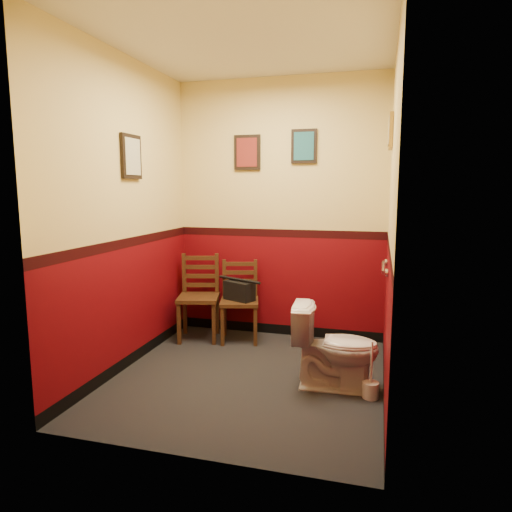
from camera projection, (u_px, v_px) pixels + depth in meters
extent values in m
cube|color=black|center=(248.00, 377.00, 3.84)|extent=(2.20, 2.40, 0.00)
cube|color=silver|center=(247.00, 39.00, 3.44)|extent=(2.20, 2.40, 0.00)
cube|color=#5A050B|center=(280.00, 210.00, 4.79)|extent=(2.20, 0.00, 2.70)
cube|color=#5A050B|center=(186.00, 231.00, 2.50)|extent=(2.20, 0.00, 2.70)
cube|color=#5A050B|center=(126.00, 215.00, 3.93)|extent=(0.00, 2.40, 2.70)
cube|color=#5A050B|center=(391.00, 220.00, 3.36)|extent=(0.00, 2.40, 2.70)
cylinder|color=silver|center=(384.00, 267.00, 3.66)|extent=(0.03, 0.50, 0.03)
cylinder|color=silver|center=(386.00, 273.00, 3.42)|extent=(0.02, 0.06, 0.06)
cylinder|color=silver|center=(386.00, 263.00, 3.90)|extent=(0.02, 0.06, 0.06)
cube|color=black|center=(247.00, 152.00, 4.77)|extent=(0.28, 0.03, 0.36)
cube|color=maroon|center=(247.00, 152.00, 4.76)|extent=(0.22, 0.01, 0.30)
cube|color=black|center=(304.00, 146.00, 4.61)|extent=(0.26, 0.03, 0.34)
cube|color=#215D6A|center=(304.00, 146.00, 4.59)|extent=(0.20, 0.01, 0.28)
cube|color=black|center=(131.00, 157.00, 3.95)|extent=(0.03, 0.30, 0.38)
cube|color=#C0BC97|center=(133.00, 157.00, 3.94)|extent=(0.01, 0.24, 0.31)
cube|color=olive|center=(391.00, 132.00, 3.83)|extent=(0.03, 0.34, 0.28)
cube|color=#C0BC97|center=(389.00, 132.00, 3.84)|extent=(0.01, 0.28, 0.22)
imported|color=white|center=(335.00, 348.00, 3.60)|extent=(0.70, 0.42, 0.67)
cylinder|color=silver|center=(371.00, 390.00, 3.46)|extent=(0.12, 0.12, 0.12)
cylinder|color=silver|center=(372.00, 364.00, 3.43)|extent=(0.02, 0.02, 0.35)
cube|color=#432814|center=(199.00, 298.00, 4.77)|extent=(0.50, 0.50, 0.04)
cube|color=#432814|center=(179.00, 323.00, 4.63)|extent=(0.05, 0.05, 0.44)
cube|color=#432814|center=(185.00, 314.00, 4.98)|extent=(0.05, 0.05, 0.44)
cube|color=#432814|center=(214.00, 323.00, 4.62)|extent=(0.05, 0.05, 0.44)
cube|color=#432814|center=(217.00, 314.00, 4.97)|extent=(0.05, 0.05, 0.44)
cube|color=#432814|center=(184.00, 274.00, 4.92)|extent=(0.05, 0.04, 0.44)
cube|color=#432814|center=(217.00, 274.00, 4.91)|extent=(0.05, 0.04, 0.44)
cube|color=#432814|center=(201.00, 285.00, 4.93)|extent=(0.33, 0.11, 0.04)
cube|color=#432814|center=(201.00, 276.00, 4.92)|extent=(0.33, 0.11, 0.04)
cube|color=#432814|center=(200.00, 267.00, 4.90)|extent=(0.33, 0.11, 0.04)
cube|color=#432814|center=(200.00, 258.00, 4.89)|extent=(0.33, 0.11, 0.04)
cube|color=#432814|center=(239.00, 302.00, 4.72)|extent=(0.48, 0.48, 0.04)
cube|color=#432814|center=(222.00, 326.00, 4.59)|extent=(0.05, 0.05, 0.42)
cube|color=#432814|center=(225.00, 317.00, 4.91)|extent=(0.05, 0.05, 0.42)
cube|color=#432814|center=(255.00, 326.00, 4.58)|extent=(0.05, 0.05, 0.42)
cube|color=#432814|center=(256.00, 317.00, 4.91)|extent=(0.05, 0.05, 0.42)
cube|color=#432814|center=(224.00, 279.00, 4.86)|extent=(0.04, 0.04, 0.42)
cube|color=#432814|center=(256.00, 279.00, 4.86)|extent=(0.04, 0.04, 0.42)
cube|color=#432814|center=(240.00, 289.00, 4.87)|extent=(0.31, 0.10, 0.04)
cube|color=#432814|center=(240.00, 281.00, 4.86)|extent=(0.31, 0.10, 0.04)
cube|color=#432814|center=(240.00, 272.00, 4.85)|extent=(0.31, 0.10, 0.04)
cube|color=#432814|center=(240.00, 264.00, 4.83)|extent=(0.31, 0.10, 0.04)
cube|color=black|center=(239.00, 291.00, 4.70)|extent=(0.35, 0.27, 0.20)
cylinder|color=black|center=(239.00, 280.00, 4.68)|extent=(0.26, 0.14, 0.03)
cylinder|color=silver|center=(298.00, 337.00, 4.74)|extent=(0.10, 0.10, 0.09)
cylinder|color=silver|center=(308.00, 338.00, 4.71)|extent=(0.10, 0.10, 0.09)
cylinder|color=silver|center=(303.00, 329.00, 4.70)|extent=(0.10, 0.10, 0.09)
cylinder|color=silver|center=(303.00, 321.00, 4.67)|extent=(0.10, 0.10, 0.09)
cylinder|color=silver|center=(303.00, 312.00, 4.68)|extent=(0.10, 0.10, 0.09)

